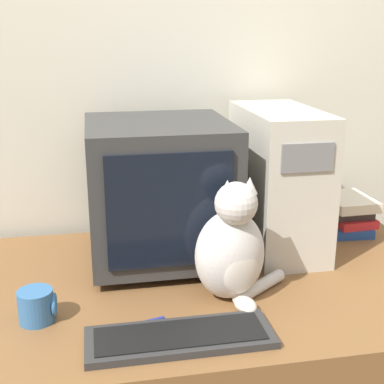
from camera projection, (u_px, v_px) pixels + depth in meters
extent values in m
cube|color=beige|center=(170.00, 72.00, 1.85)|extent=(7.00, 0.05, 2.50)
cube|color=brown|center=(198.00, 382.00, 1.64)|extent=(1.52, 0.87, 0.70)
cube|color=#333333|center=(161.00, 253.00, 1.69)|extent=(0.30, 0.26, 0.02)
cube|color=#333333|center=(159.00, 188.00, 1.63)|extent=(0.42, 0.44, 0.41)
cube|color=black|center=(170.00, 211.00, 1.42)|extent=(0.34, 0.01, 0.32)
cube|color=beige|center=(278.00, 180.00, 1.71)|extent=(0.22, 0.44, 0.45)
cube|color=slate|center=(308.00, 158.00, 1.47)|extent=(0.15, 0.01, 0.08)
cube|color=#2D2D2D|center=(180.00, 338.00, 1.23)|extent=(0.44, 0.15, 0.02)
cube|color=black|center=(180.00, 334.00, 1.23)|extent=(0.39, 0.12, 0.00)
ellipsoid|color=silver|center=(230.00, 255.00, 1.41)|extent=(0.22, 0.20, 0.24)
ellipsoid|color=beige|center=(240.00, 270.00, 1.36)|extent=(0.11, 0.07, 0.13)
sphere|color=silver|center=(236.00, 203.00, 1.34)|extent=(0.13, 0.13, 0.11)
cone|color=silver|center=(227.00, 188.00, 1.32)|extent=(0.04, 0.04, 0.04)
cone|color=silver|center=(250.00, 185.00, 1.34)|extent=(0.04, 0.04, 0.04)
ellipsoid|color=beige|center=(245.00, 305.00, 1.36)|extent=(0.07, 0.09, 0.04)
cylinder|color=silver|center=(259.00, 287.00, 1.46)|extent=(0.18, 0.14, 0.03)
cube|color=#234793|center=(345.00, 226.00, 1.91)|extent=(0.15, 0.21, 0.03)
cube|color=red|center=(348.00, 218.00, 1.90)|extent=(0.14, 0.19, 0.03)
cube|color=#383333|center=(346.00, 210.00, 1.89)|extent=(0.15, 0.16, 0.03)
cube|color=beige|center=(348.00, 202.00, 1.88)|extent=(0.16, 0.20, 0.03)
cylinder|color=navy|center=(138.00, 324.00, 1.30)|extent=(0.13, 0.04, 0.01)
cylinder|color=#33669E|center=(36.00, 306.00, 1.31)|extent=(0.09, 0.09, 0.08)
torus|color=#33669E|center=(54.00, 304.00, 1.32)|extent=(0.01, 0.06, 0.06)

